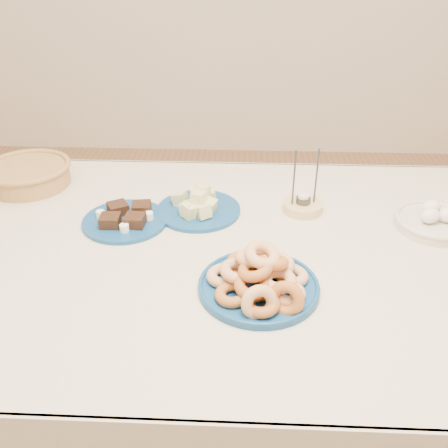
{
  "coord_description": "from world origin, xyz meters",
  "views": [
    {
      "loc": [
        0.05,
        -1.11,
        1.48
      ],
      "look_at": [
        0.0,
        -0.05,
        0.85
      ],
      "focal_mm": 40.0,
      "sensor_mm": 36.0,
      "label": 1
    }
  ],
  "objects_px": {
    "melon_plate": "(198,206)",
    "brownie_plate": "(126,219)",
    "dining_table": "(225,279)",
    "candle_holder": "(303,205)",
    "egg_bowl": "(434,221)",
    "wicker_basket": "(28,174)",
    "donut_platter": "(260,280)"
  },
  "relations": [
    {
      "from": "candle_holder",
      "to": "egg_bowl",
      "type": "distance_m",
      "value": 0.37
    },
    {
      "from": "wicker_basket",
      "to": "egg_bowl",
      "type": "bearing_deg",
      "value": -10.02
    },
    {
      "from": "melon_plate",
      "to": "egg_bowl",
      "type": "height_order",
      "value": "melon_plate"
    },
    {
      "from": "dining_table",
      "to": "brownie_plate",
      "type": "relative_size",
      "value": 5.96
    },
    {
      "from": "brownie_plate",
      "to": "candle_holder",
      "type": "distance_m",
      "value": 0.52
    },
    {
      "from": "donut_platter",
      "to": "melon_plate",
      "type": "height_order",
      "value": "donut_platter"
    },
    {
      "from": "candle_holder",
      "to": "egg_bowl",
      "type": "relative_size",
      "value": 0.7
    },
    {
      "from": "donut_platter",
      "to": "egg_bowl",
      "type": "relative_size",
      "value": 1.14
    },
    {
      "from": "melon_plate",
      "to": "egg_bowl",
      "type": "distance_m",
      "value": 0.67
    },
    {
      "from": "donut_platter",
      "to": "melon_plate",
      "type": "distance_m",
      "value": 0.41
    },
    {
      "from": "candle_holder",
      "to": "egg_bowl",
      "type": "height_order",
      "value": "candle_holder"
    },
    {
      "from": "dining_table",
      "to": "brownie_plate",
      "type": "distance_m",
      "value": 0.33
    },
    {
      "from": "brownie_plate",
      "to": "candle_holder",
      "type": "height_order",
      "value": "candle_holder"
    },
    {
      "from": "melon_plate",
      "to": "candle_holder",
      "type": "height_order",
      "value": "candle_holder"
    },
    {
      "from": "melon_plate",
      "to": "wicker_basket",
      "type": "relative_size",
      "value": 1.08
    },
    {
      "from": "wicker_basket",
      "to": "candle_holder",
      "type": "relative_size",
      "value": 1.48
    },
    {
      "from": "wicker_basket",
      "to": "candle_holder",
      "type": "xyz_separation_m",
      "value": [
        0.88,
        -0.14,
        -0.02
      ]
    },
    {
      "from": "dining_table",
      "to": "brownie_plate",
      "type": "height_order",
      "value": "brownie_plate"
    },
    {
      "from": "dining_table",
      "to": "melon_plate",
      "type": "relative_size",
      "value": 5.45
    },
    {
      "from": "donut_platter",
      "to": "candle_holder",
      "type": "bearing_deg",
      "value": 71.01
    },
    {
      "from": "candle_holder",
      "to": "donut_platter",
      "type": "bearing_deg",
      "value": -108.99
    },
    {
      "from": "candle_holder",
      "to": "egg_bowl",
      "type": "bearing_deg",
      "value": -12.83
    },
    {
      "from": "melon_plate",
      "to": "brownie_plate",
      "type": "xyz_separation_m",
      "value": [
        -0.2,
        -0.07,
        -0.01
      ]
    },
    {
      "from": "dining_table",
      "to": "donut_platter",
      "type": "bearing_deg",
      "value": -64.37
    },
    {
      "from": "donut_platter",
      "to": "wicker_basket",
      "type": "xyz_separation_m",
      "value": [
        -0.75,
        0.53,
        0.01
      ]
    },
    {
      "from": "melon_plate",
      "to": "wicker_basket",
      "type": "xyz_separation_m",
      "value": [
        -0.57,
        0.16,
        0.02
      ]
    },
    {
      "from": "donut_platter",
      "to": "brownie_plate",
      "type": "bearing_deg",
      "value": 141.81
    },
    {
      "from": "melon_plate",
      "to": "brownie_plate",
      "type": "relative_size",
      "value": 1.09
    },
    {
      "from": "dining_table",
      "to": "egg_bowl",
      "type": "xyz_separation_m",
      "value": [
        0.58,
        0.12,
        0.13
      ]
    },
    {
      "from": "donut_platter",
      "to": "melon_plate",
      "type": "bearing_deg",
      "value": 115.75
    },
    {
      "from": "dining_table",
      "to": "candle_holder",
      "type": "bearing_deg",
      "value": 42.59
    },
    {
      "from": "melon_plate",
      "to": "wicker_basket",
      "type": "bearing_deg",
      "value": 164.1
    }
  ]
}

